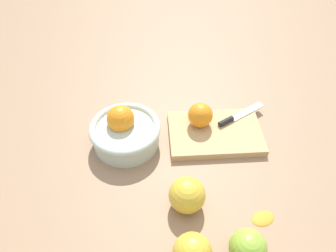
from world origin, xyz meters
name	(u,v)px	position (x,y,z in m)	size (l,w,h in m)	color
ground_plane	(200,171)	(0.00, 0.00, 0.00)	(2.40, 2.40, 0.00)	#997556
bowl	(125,131)	(-0.15, 0.14, 0.04)	(0.18, 0.18, 0.10)	beige
cutting_board	(215,133)	(0.08, 0.10, 0.01)	(0.24, 0.16, 0.02)	tan
orange_on_board	(200,115)	(0.05, 0.13, 0.05)	(0.06, 0.06, 0.06)	orange
knife	(235,117)	(0.14, 0.13, 0.02)	(0.15, 0.07, 0.01)	silver
apple_front_center	(248,248)	(0.02, -0.22, 0.04)	(0.07, 0.07, 0.07)	#8EB738
apple_front_left	(187,195)	(-0.06, -0.08, 0.04)	(0.08, 0.08, 0.08)	gold
apple_front_left_2	(192,252)	(-0.09, -0.20, 0.04)	(0.07, 0.07, 0.07)	gold
citrus_peel	(263,218)	(0.09, -0.16, 0.00)	(0.05, 0.04, 0.01)	orange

